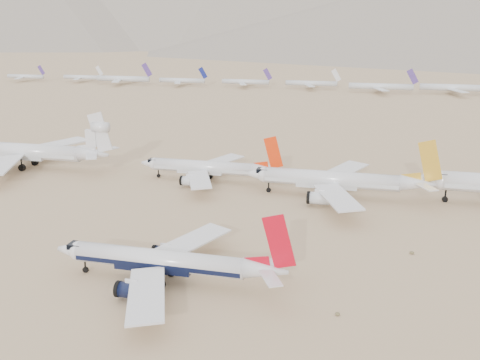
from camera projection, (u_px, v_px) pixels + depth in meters
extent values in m
plane|color=#927855|center=(198.00, 302.00, 95.16)|extent=(7000.00, 7000.00, 0.00)
cylinder|color=silver|center=(159.00, 260.00, 101.56)|extent=(33.57, 3.97, 3.97)
cube|color=black|center=(159.00, 262.00, 101.70)|extent=(32.90, 4.03, 0.89)
sphere|color=silver|center=(79.00, 251.00, 105.47)|extent=(3.97, 3.97, 3.97)
cube|color=black|center=(76.00, 245.00, 105.30)|extent=(2.78, 2.58, 0.99)
cone|color=silver|center=(266.00, 270.00, 96.63)|extent=(8.39, 3.97, 3.97)
cube|color=silver|center=(146.00, 294.00, 90.20)|extent=(12.97, 20.43, 0.62)
cube|color=silver|center=(271.00, 278.00, 92.52)|extent=(5.33, 6.97, 0.24)
cylinder|color=black|center=(132.00, 291.00, 95.02)|extent=(4.66, 2.86, 2.86)
cube|color=silver|center=(192.00, 241.00, 112.10)|extent=(12.97, 20.43, 0.62)
cube|color=silver|center=(278.00, 260.00, 99.70)|extent=(5.33, 6.97, 0.24)
cylinder|color=black|center=(166.00, 253.00, 110.37)|extent=(4.66, 2.86, 2.86)
cube|color=red|center=(279.00, 242.00, 94.45)|extent=(6.36, 0.32, 10.48)
cylinder|color=black|center=(86.00, 270.00, 106.37)|extent=(1.19, 0.50, 1.19)
cylinder|color=black|center=(161.00, 285.00, 99.71)|extent=(1.67, 0.99, 1.67)
cylinder|color=black|center=(172.00, 272.00, 104.87)|extent=(1.67, 0.99, 1.67)
sphere|color=silver|center=(442.00, 180.00, 146.78)|extent=(5.40, 5.40, 5.40)
cube|color=black|center=(439.00, 175.00, 146.55)|extent=(3.78, 3.51, 1.35)
cylinder|color=black|center=(445.00, 199.00, 148.00)|extent=(1.62, 0.67, 1.62)
cylinder|color=silver|center=(331.00, 179.00, 151.12)|extent=(37.99, 4.62, 4.62)
cube|color=silver|center=(331.00, 181.00, 151.28)|extent=(37.23, 4.69, 1.04)
sphere|color=silver|center=(265.00, 175.00, 155.55)|extent=(4.62, 4.62, 4.62)
cube|color=black|center=(263.00, 170.00, 155.35)|extent=(3.23, 3.00, 1.15)
cone|color=silver|center=(418.00, 184.00, 145.54)|extent=(9.50, 4.62, 4.62)
cube|color=silver|center=(338.00, 197.00, 138.21)|extent=(14.67, 23.12, 0.71)
cube|color=silver|center=(426.00, 187.00, 140.87)|extent=(6.03, 7.89, 0.28)
cylinder|color=silver|center=(319.00, 198.00, 143.69)|extent=(5.28, 3.32, 3.32)
cube|color=silver|center=(344.00, 170.00, 163.12)|extent=(14.67, 23.12, 0.71)
cube|color=silver|center=(424.00, 178.00, 149.03)|extent=(6.03, 7.89, 0.28)
cylinder|color=silver|center=(326.00, 179.00, 161.17)|extent=(5.28, 3.32, 3.32)
cube|color=gold|center=(430.00, 161.00, 143.06)|extent=(7.20, 0.37, 11.86)
cylinder|color=black|center=(269.00, 190.00, 156.59)|extent=(1.39, 0.58, 1.39)
cylinder|color=black|center=(335.00, 197.00, 148.97)|extent=(1.94, 1.15, 1.94)
cylinder|color=black|center=(336.00, 191.00, 154.99)|extent=(1.94, 1.15, 1.94)
cylinder|color=silver|center=(203.00, 167.00, 166.87)|extent=(32.26, 3.94, 3.94)
cube|color=silver|center=(203.00, 168.00, 167.01)|extent=(31.62, 4.00, 0.89)
sphere|color=silver|center=(155.00, 164.00, 170.64)|extent=(3.94, 3.94, 3.94)
cube|color=black|center=(153.00, 160.00, 170.47)|extent=(2.76, 2.56, 0.99)
cone|color=silver|center=(266.00, 170.00, 162.14)|extent=(8.07, 3.94, 3.94)
cube|color=silver|center=(199.00, 179.00, 155.90)|extent=(12.46, 19.63, 0.61)
cube|color=silver|center=(269.00, 172.00, 158.17)|extent=(5.12, 6.70, 0.24)
cylinder|color=silver|center=(190.00, 181.00, 160.56)|extent=(4.48, 2.84, 2.84)
cube|color=silver|center=(221.00, 161.00, 177.07)|extent=(12.46, 19.63, 0.61)
cube|color=silver|center=(273.00, 166.00, 165.10)|extent=(5.12, 6.70, 0.24)
cylinder|color=silver|center=(206.00, 168.00, 175.43)|extent=(4.48, 2.84, 2.84)
cube|color=red|center=(273.00, 153.00, 160.03)|extent=(6.11, 0.32, 10.07)
cylinder|color=black|center=(159.00, 176.00, 171.52)|extent=(1.18, 0.49, 1.18)
cylinder|color=black|center=(205.00, 181.00, 165.04)|extent=(1.66, 0.99, 1.66)
cylinder|color=black|center=(210.00, 176.00, 170.18)|extent=(1.66, 0.99, 1.66)
cylinder|color=silver|center=(22.00, 151.00, 181.57)|extent=(43.24, 5.18, 5.18)
cube|color=silver|center=(23.00, 153.00, 181.75)|extent=(42.37, 5.25, 1.16)
cone|color=silver|center=(93.00, 154.00, 175.23)|extent=(10.81, 5.18, 5.18)
cube|color=silver|center=(2.00, 165.00, 166.91)|extent=(16.70, 26.31, 0.81)
cube|color=silver|center=(91.00, 156.00, 169.92)|extent=(6.86, 8.97, 0.31)
cube|color=silver|center=(56.00, 144.00, 195.18)|extent=(16.70, 26.31, 0.81)
cube|color=silver|center=(106.00, 149.00, 179.19)|extent=(6.86, 8.97, 0.31)
cylinder|color=silver|center=(36.00, 152.00, 192.96)|extent=(6.01, 3.73, 3.73)
cube|color=silver|center=(100.00, 132.00, 172.41)|extent=(8.19, 0.41, 13.50)
cylinder|color=silver|center=(100.00, 127.00, 171.86)|extent=(5.40, 3.35, 3.35)
cylinder|color=black|center=(22.00, 168.00, 179.16)|extent=(2.17, 1.29, 2.17)
cylinder|color=black|center=(35.00, 162.00, 185.90)|extent=(2.17, 1.29, 2.17)
cylinder|color=silver|center=(25.00, 76.00, 449.67)|extent=(33.49, 3.31, 3.31)
cube|color=#49317F|center=(41.00, 70.00, 444.41)|extent=(6.67, 0.33, 8.40)
cube|color=silver|center=(19.00, 78.00, 441.75)|extent=(8.82, 15.42, 0.33)
cube|color=silver|center=(32.00, 76.00, 457.87)|extent=(8.82, 15.42, 0.33)
cylinder|color=silver|center=(82.00, 77.00, 443.47)|extent=(33.67, 3.33, 3.33)
cube|color=silver|center=(99.00, 71.00, 438.17)|extent=(6.71, 0.33, 8.45)
cube|color=silver|center=(77.00, 79.00, 435.50)|extent=(8.87, 15.50, 0.33)
cube|color=silver|center=(88.00, 77.00, 451.71)|extent=(8.87, 15.50, 0.33)
cylinder|color=silver|center=(123.00, 79.00, 426.37)|extent=(44.48, 4.40, 4.40)
cube|color=#49317F|center=(147.00, 70.00, 419.38)|extent=(8.86, 0.44, 11.16)
cube|color=silver|center=(116.00, 81.00, 415.85)|extent=(11.72, 20.48, 0.44)
cube|color=silver|center=(129.00, 78.00, 437.26)|extent=(11.72, 20.48, 0.44)
cylinder|color=silver|center=(182.00, 80.00, 416.83)|extent=(36.94, 3.65, 3.65)
cube|color=navy|center=(203.00, 73.00, 411.02)|extent=(7.36, 0.37, 9.27)
cube|color=silver|center=(178.00, 82.00, 408.09)|extent=(9.73, 17.01, 0.37)
cube|color=silver|center=(186.00, 80.00, 425.88)|extent=(9.73, 17.01, 0.37)
cylinder|color=silver|center=(245.00, 82.00, 408.16)|extent=(36.60, 3.62, 3.62)
cube|color=#49317F|center=(268.00, 74.00, 402.41)|extent=(7.29, 0.36, 9.18)
cube|color=silver|center=(242.00, 84.00, 399.51)|extent=(9.64, 16.85, 0.36)
cube|color=silver|center=(248.00, 81.00, 417.13)|extent=(9.64, 16.85, 0.36)
cylinder|color=silver|center=(311.00, 83.00, 397.07)|extent=(38.18, 3.77, 3.77)
cube|color=silver|center=(336.00, 75.00, 391.07)|extent=(7.60, 0.38, 9.58)
cube|color=silver|center=(310.00, 86.00, 388.04)|extent=(10.06, 17.57, 0.38)
cube|color=silver|center=(313.00, 83.00, 406.42)|extent=(10.06, 17.57, 0.38)
cylinder|color=silver|center=(381.00, 86.00, 374.91)|extent=(44.14, 4.36, 4.36)
cube|color=#49317F|center=(413.00, 77.00, 367.97)|extent=(8.79, 0.44, 11.07)
cube|color=silver|center=(381.00, 89.00, 364.47)|extent=(11.63, 20.32, 0.44)
cube|color=silver|center=(381.00, 86.00, 385.72)|extent=(11.63, 20.32, 0.44)
cylinder|color=silver|center=(455.00, 88.00, 367.35)|extent=(46.72, 4.62, 4.62)
cube|color=silver|center=(458.00, 91.00, 356.30)|extent=(12.31, 21.51, 0.46)
cube|color=silver|center=(453.00, 87.00, 378.79)|extent=(12.31, 21.51, 0.46)
cone|color=slate|center=(64.00, 22.00, 1268.03)|extent=(855.00, 855.00, 95.00)
cone|color=slate|center=(443.00, 11.00, 1063.43)|extent=(1260.00, 1260.00, 140.00)
ellipsoid|color=brown|center=(86.00, 251.00, 115.56)|extent=(0.98, 0.98, 0.54)
ellipsoid|color=brown|center=(338.00, 314.00, 90.89)|extent=(0.84, 0.84, 0.46)
ellipsoid|color=brown|center=(412.00, 253.00, 114.93)|extent=(0.98, 0.98, 0.54)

